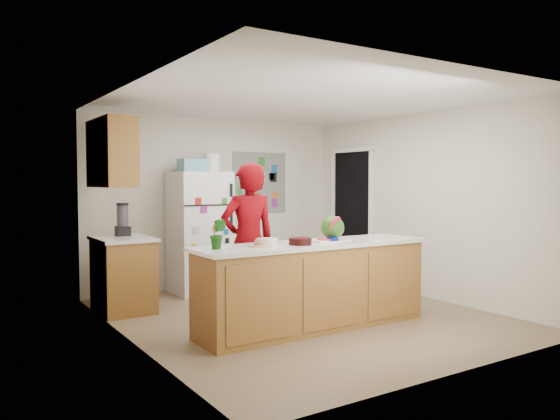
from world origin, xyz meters
TOP-DOWN VIEW (x-y plane):
  - floor at (0.00, 0.00)m, footprint 4.00×4.50m
  - wall_back at (0.00, 2.26)m, footprint 4.00×0.02m
  - wall_left at (-2.01, 0.00)m, footprint 0.02×4.50m
  - wall_right at (2.01, 0.00)m, footprint 0.02×4.50m
  - ceiling at (0.00, 0.00)m, footprint 4.00×4.50m
  - doorway at (1.99, 1.45)m, footprint 0.03×0.85m
  - peninsula_base at (-0.20, -0.50)m, footprint 2.60×0.62m
  - peninsula_top at (-0.20, -0.50)m, footprint 2.68×0.70m
  - side_counter_base at (-1.69, 1.35)m, footprint 0.60×0.80m
  - side_counter_top at (-1.69, 1.35)m, footprint 0.64×0.84m
  - upper_cabinets at (-1.82, 1.30)m, footprint 0.35×1.00m
  - refrigerator at (-0.45, 1.88)m, footprint 0.75×0.70m
  - fridge_top_bin at (-0.55, 1.88)m, footprint 0.35×0.28m
  - photo_collage at (0.75, 2.24)m, footprint 0.95×0.01m
  - person at (-0.66, 0.11)m, footprint 0.68×0.48m
  - blender_appliance at (-1.64, 1.51)m, footprint 0.14×0.14m
  - cutting_board at (0.04, -0.46)m, footprint 0.45×0.38m
  - watermelon at (0.10, -0.44)m, footprint 0.26×0.26m
  - watermelon_slice at (-0.06, -0.51)m, footprint 0.17×0.17m
  - cherry_bowl at (-0.44, -0.59)m, footprint 0.24×0.24m
  - white_bowl at (-0.67, -0.35)m, footprint 0.20×0.20m
  - cobalt_bowl at (0.01, -0.56)m, footprint 0.13×0.13m
  - plate at (-0.86, -0.48)m, footprint 0.32×0.32m
  - paper_towel at (-0.11, -0.51)m, footprint 0.22×0.20m
  - keys at (0.55, -0.65)m, footprint 0.10×0.07m
  - potted_plant at (-1.31, -0.45)m, footprint 0.21×0.20m

SIDE VIEW (x-z plane):
  - floor at x=0.00m, z-range -0.02..0.00m
  - side_counter_base at x=-1.69m, z-range 0.00..0.86m
  - peninsula_base at x=-0.20m, z-range 0.00..0.88m
  - refrigerator at x=-0.45m, z-range 0.00..1.70m
  - side_counter_top at x=-1.69m, z-range 0.86..0.90m
  - person at x=-0.66m, z-range 0.00..1.77m
  - peninsula_top at x=-0.20m, z-range 0.88..0.92m
  - cutting_board at x=0.04m, z-range 0.92..0.93m
  - keys at x=0.55m, z-range 0.92..0.93m
  - plate at x=-0.86m, z-range 0.92..0.94m
  - paper_towel at x=-0.11m, z-range 0.92..0.94m
  - watermelon_slice at x=-0.06m, z-range 0.93..0.95m
  - cobalt_bowl at x=0.01m, z-range 0.92..0.97m
  - white_bowl at x=-0.67m, z-range 0.92..0.98m
  - cherry_bowl at x=-0.44m, z-range 0.92..0.99m
  - doorway at x=1.99m, z-range 0.00..2.04m
  - watermelon at x=0.10m, z-range 0.93..1.19m
  - potted_plant at x=-1.31m, z-range 0.92..1.21m
  - blender_appliance at x=-1.64m, z-range 0.90..1.28m
  - wall_back at x=0.00m, z-range 0.00..2.50m
  - wall_left at x=-2.01m, z-range 0.00..2.50m
  - wall_right at x=2.01m, z-range 0.00..2.50m
  - photo_collage at x=0.75m, z-range 1.08..2.02m
  - fridge_top_bin at x=-0.55m, z-range 1.70..1.88m
  - upper_cabinets at x=-1.82m, z-range 1.50..2.30m
  - ceiling at x=0.00m, z-range 2.50..2.52m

